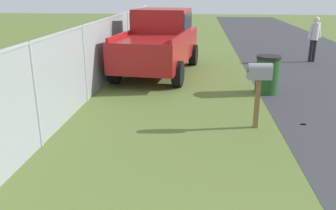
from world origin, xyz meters
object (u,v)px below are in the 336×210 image
Objects in this scene: mailbox at (259,77)px; pedestrian at (314,36)px; trash_bin at (267,75)px; pickup_truck at (159,40)px.

pedestrian reaches higher than mailbox.
pedestrian is (7.16, -3.21, -0.07)m from mailbox.
mailbox is at bearing 165.50° from trash_bin.
pickup_truck reaches higher than trash_bin.
pickup_truck is (4.89, 2.53, 0.03)m from mailbox.
mailbox reaches higher than trash_bin.
trash_bin is 0.59× the size of pedestrian.
pickup_truck is at bearing 54.30° from trash_bin.
pickup_truck is 6.17m from pedestrian.
trash_bin is 5.25m from pedestrian.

